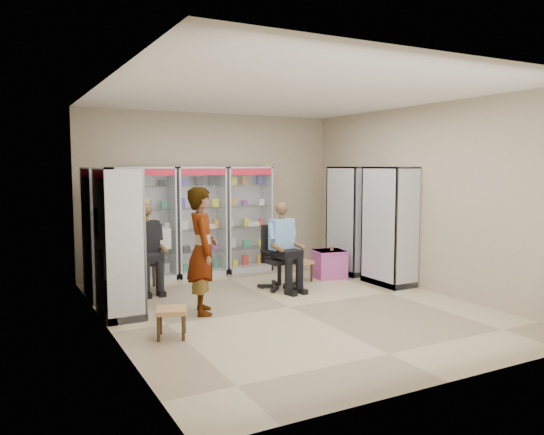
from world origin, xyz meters
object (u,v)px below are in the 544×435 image
cabinet_back_mid (200,221)px  office_chair (279,257)px  cabinet_right_far (351,220)px  wooden_chair (146,262)px  seated_shopkeeper (281,249)px  woven_stool_a (300,271)px  cabinet_back_right (246,219)px  pink_trunk (329,264)px  cabinet_left_near (119,242)px  standing_man (202,251)px  cabinet_right_near (389,226)px  cabinet_left_far (104,233)px  cabinet_back_left (148,224)px  woven_stool_b (172,323)px

cabinet_back_mid → office_chair: size_ratio=1.90×
cabinet_right_far → wooden_chair: cabinet_right_far is taller
seated_shopkeeper → woven_stool_a: seated_shopkeeper is taller
cabinet_back_right → pink_trunk: cabinet_back_right is taller
cabinet_left_near → seated_shopkeeper: size_ratio=1.49×
woven_stool_a → wooden_chair: bearing=166.8°
standing_man → pink_trunk: bearing=-54.0°
cabinet_right_near → seated_shopkeeper: bearing=73.8°
cabinet_right_far → wooden_chair: size_ratio=2.13×
wooden_chair → office_chair: bearing=-25.1°
cabinet_right_near → standing_man: size_ratio=1.15×
wooden_chair → cabinet_right_near: bearing=-21.6°
cabinet_left_near → seated_shopkeeper: 2.69m
cabinet_back_mid → cabinet_left_far: bearing=-153.7°
cabinet_left_near → pink_trunk: (3.86, 0.72, -0.75)m
cabinet_back_left → woven_stool_a: (2.30, -1.33, -0.82)m
cabinet_back_left → seated_shopkeeper: (1.72, -1.70, -0.33)m
cabinet_back_left → woven_stool_b: 3.41m
cabinet_right_near → cabinet_back_left: bearing=57.7°
cabinet_back_left → cabinet_back_right: (1.90, 0.00, 0.00)m
cabinet_right_far → cabinet_back_right: bearing=55.3°
cabinet_back_mid → office_chair: 1.88m
cabinet_right_far → cabinet_left_far: same height
cabinet_right_near → pink_trunk: 1.33m
cabinet_back_right → wooden_chair: 2.33m
cabinet_back_mid → pink_trunk: bearing=-33.4°
cabinet_left_near → office_chair: bearing=98.1°
seated_shopkeeper → standing_man: 1.79m
cabinet_back_right → cabinet_left_far: same height
cabinet_right_far → pink_trunk: bearing=106.8°
wooden_chair → seated_shopkeeper: 2.21m
cabinet_right_near → woven_stool_b: 4.33m
woven_stool_b → woven_stool_a: bearing=33.5°
cabinet_left_near → office_chair: size_ratio=1.90×
cabinet_right_far → wooden_chair: 3.84m
wooden_chair → woven_stool_b: bearing=-97.9°
cabinet_back_right → standing_man: cabinet_back_right is taller
woven_stool_a → woven_stool_b: (-2.90, -1.92, -0.01)m
wooden_chair → woven_stool_a: wooden_chair is taller
cabinet_back_left → office_chair: 2.43m
cabinet_back_left → woven_stool_b: (-0.60, -3.25, -0.82)m
cabinet_right_near → cabinet_left_near: (-4.46, 0.20, 0.00)m
wooden_chair → cabinet_left_far: bearing=-163.6°
cabinet_left_far → wooden_chair: (0.68, 0.20, -0.53)m
cabinet_back_left → pink_trunk: (2.93, -1.31, -0.75)m
cabinet_back_right → cabinet_right_far: same height
cabinet_back_right → cabinet_right_far: bearing=-34.7°
wooden_chair → cabinet_left_near: bearing=-117.6°
cabinet_right_far → wooden_chair: bearing=84.0°
seated_shopkeeper → standing_man: (-1.62, -0.73, 0.20)m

